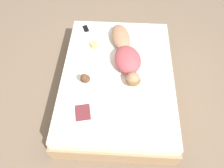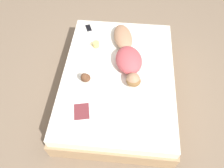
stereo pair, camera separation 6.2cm
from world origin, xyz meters
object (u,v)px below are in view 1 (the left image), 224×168
open_magazine (94,111)px  coffee_mug (94,45)px  person (126,54)px  cell_phone (86,29)px

open_magazine → coffee_mug: coffee_mug is taller
open_magazine → coffee_mug: bearing=-96.4°
person → open_magazine: size_ratio=1.94×
person → cell_phone: size_ratio=7.05×
coffee_mug → cell_phone: size_ratio=0.78×
open_magazine → cell_phone: bearing=-91.2°
coffee_mug → cell_phone: coffee_mug is taller
open_magazine → cell_phone: 1.47m
open_magazine → cell_phone: same height
open_magazine → person: bearing=-125.1°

